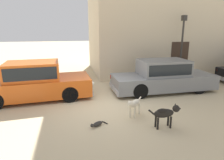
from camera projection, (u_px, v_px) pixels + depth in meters
ground_plane at (103, 104)px, 7.55m from camera, size 80.00×80.00×0.00m
parked_sedan_nearest at (35, 81)px, 7.98m from camera, size 4.67×2.02×1.55m
parked_sedan_second at (163, 76)px, 9.00m from camera, size 4.82×1.70×1.47m
stray_dog_spotted at (134, 104)px, 6.42m from camera, size 0.73×0.73×0.67m
stray_dog_tan at (166, 113)px, 5.69m from camera, size 1.03×0.22×0.71m
stray_cat at (97, 124)px, 5.85m from camera, size 0.55×0.39×0.15m
street_lamp at (182, 39)px, 10.48m from camera, size 0.22×0.22×3.51m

